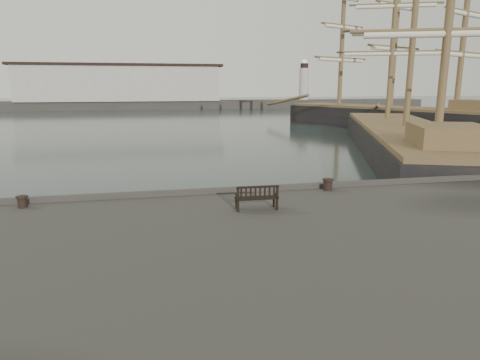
% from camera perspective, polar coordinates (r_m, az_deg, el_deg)
% --- Properties ---
extents(ground, '(400.00, 400.00, 0.00)m').
position_cam_1_polar(ground, '(16.76, -4.32, -6.85)').
color(ground, black).
rests_on(ground, ground).
extents(breakwater, '(140.00, 9.50, 12.20)m').
position_cam_1_polar(breakwater, '(107.72, -13.71, 11.44)').
color(breakwater, '#383530').
rests_on(breakwater, ground).
extents(bench, '(1.41, 0.54, 0.80)m').
position_cam_1_polar(bench, '(14.00, 2.22, -2.94)').
color(bench, black).
rests_on(bench, quay).
extents(bollard_left, '(0.44, 0.44, 0.39)m').
position_cam_1_polar(bollard_left, '(15.98, -27.03, -2.60)').
color(bollard_left, black).
rests_on(bollard_left, quay).
extents(bollard_right, '(0.52, 0.52, 0.45)m').
position_cam_1_polar(bollard_right, '(16.89, 11.63, -0.61)').
color(bollard_right, black).
rests_on(bollard_right, quay).
extents(tall_ship_main, '(19.20, 34.16, 25.58)m').
position_cam_1_polar(tall_ship_main, '(37.90, 21.01, 4.25)').
color(tall_ship_main, black).
rests_on(tall_ship_main, ground).
extents(tall_ship_far, '(18.50, 30.70, 26.30)m').
position_cam_1_polar(tall_ship_far, '(59.52, 19.25, 7.26)').
color(tall_ship_far, black).
rests_on(tall_ship_far, ground).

